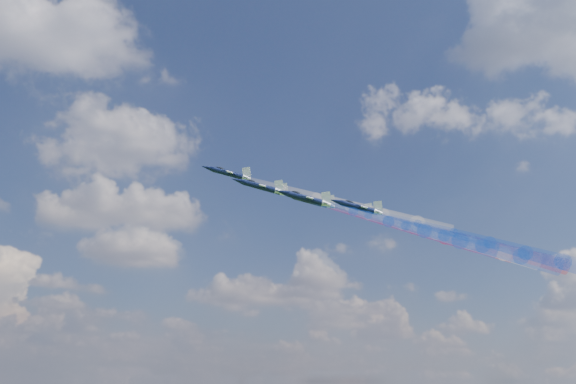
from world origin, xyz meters
name	(u,v)px	position (x,y,z in m)	size (l,w,h in m)	color
jet_lead	(228,173)	(-13.34, -19.61, 160.55)	(10.53, 13.16, 3.51)	black
trail_lead	(350,206)	(14.71, -31.13, 152.16)	(4.39, 51.31, 4.39)	white
jet_inner_left	(260,186)	(-8.75, -30.06, 154.87)	(10.53, 13.16, 3.51)	black
trail_inner_left	(389,221)	(19.31, -41.58, 146.48)	(4.39, 51.31, 4.39)	blue
jet_inner_right	(267,189)	(-0.59, -13.30, 159.58)	(10.53, 13.16, 3.51)	black
trail_inner_right	(382,220)	(27.46, -24.82, 151.19)	(4.39, 51.31, 4.39)	red
jet_outer_left	(305,198)	(-2.51, -42.61, 149.45)	(10.53, 13.16, 3.51)	black
trail_outer_left	(444,236)	(25.54, -54.13, 141.06)	(4.39, 51.31, 4.39)	blue
jet_center_third	(312,201)	(6.39, -26.98, 153.53)	(10.53, 13.16, 3.51)	black
trail_center_third	(436,234)	(34.45, -38.50, 145.14)	(4.39, 51.31, 4.39)	white
jet_outer_right	(308,201)	(12.69, -10.58, 158.33)	(10.53, 13.16, 3.51)	black
trail_outer_right	(419,231)	(40.75, -22.10, 149.94)	(4.39, 51.31, 4.39)	red
jet_rear_left	(358,207)	(12.63, -39.19, 149.71)	(10.53, 13.16, 3.51)	black
trail_rear_left	(490,242)	(40.68, -50.71, 141.32)	(4.39, 51.31, 4.39)	blue
jet_rear_right	(351,209)	(19.38, -22.86, 153.74)	(10.53, 13.16, 3.51)	black
trail_rear_right	(469,241)	(47.44, -34.38, 145.34)	(4.39, 51.31, 4.39)	red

